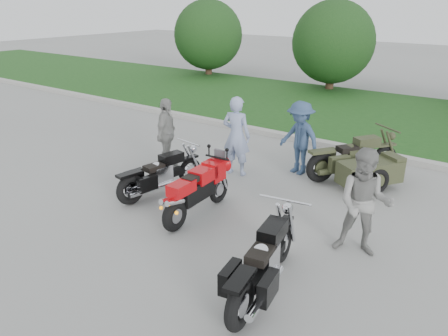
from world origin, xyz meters
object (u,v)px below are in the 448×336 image
Objects in this scene: person_stripe at (236,136)px; person_denim at (300,138)px; cruiser_right at (262,266)px; cruiser_sidecar at (361,166)px; person_grey at (364,203)px; cruiser_left at (158,176)px; sportbike_red at (196,190)px; person_back at (167,134)px.

person_stripe reaches higher than person_denim.
cruiser_sidecar is at bearing 83.06° from cruiser_right.
person_grey is 3.63m from person_denim.
cruiser_right is at bearing -52.70° from cruiser_sidecar.
cruiser_left is 4.55m from cruiser_sidecar.
person_denim is at bearing 78.02° from sportbike_red.
cruiser_right is at bearing -145.56° from person_back.
sportbike_red is 3.09m from person_grey.
cruiser_left is 0.92× the size of cruiser_right.
person_grey reaches higher than cruiser_left.
person_denim reaches higher than sportbike_red.
cruiser_sidecar is (2.00, 3.41, -0.12)m from sportbike_red.
person_stripe reaches higher than cruiser_right.
sportbike_red is 0.93× the size of cruiser_left.
person_denim is at bearing 67.75° from cruiser_left.
cruiser_right is at bearing -32.76° from sportbike_red.
person_denim is at bearing -83.17° from person_back.
person_denim is at bearing -139.22° from cruiser_sidecar.
cruiser_left is at bearing 145.51° from cruiser_right.
person_denim is 3.23m from person_back.
sportbike_red is at bearing 139.75° from cruiser_right.
person_stripe is 1.76m from person_back.
cruiser_sidecar is at bearing 21.96° from person_denim.
sportbike_red is at bearing -3.00° from cruiser_left.
cruiser_right is 1.03× the size of cruiser_sidecar.
sportbike_red is at bearing 176.65° from person_grey.
cruiser_left is 1.25× the size of person_back.
cruiser_sidecar is at bearing 52.94° from cruiser_left.
person_back reaches higher than cruiser_sidecar.
cruiser_right is 2.09m from person_grey.
sportbike_red is 2.42m from person_stripe.
person_back is (-5.31, 1.03, -0.03)m from person_grey.
person_stripe reaches higher than cruiser_left.
cruiser_right is 4.89m from person_denim.
cruiser_left is (-1.32, 0.30, -0.13)m from sportbike_red.
person_denim reaches higher than person_back.
cruiser_left is at bearing -103.04° from cruiser_sidecar.
cruiser_right is at bearing 119.00° from person_stripe.
sportbike_red is at bearing -84.05° from person_denim.
person_grey is 1.03× the size of person_denim.
person_grey is at bearing -36.28° from cruiser_sidecar.
person_stripe is 1.08× the size of person_back.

